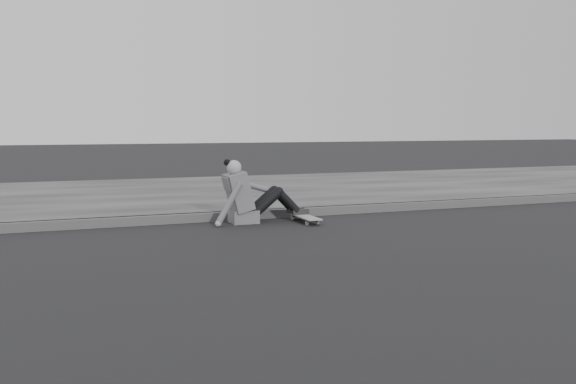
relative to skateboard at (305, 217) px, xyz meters
name	(u,v)px	position (x,y,z in m)	size (l,w,h in m)	color
ground	(561,234)	(2.58, -2.01, -0.07)	(80.00, 80.00, 0.00)	black
curb	(439,205)	(2.58, 0.57, -0.01)	(24.00, 0.16, 0.12)	#474747
sidewalk	(353,187)	(2.58, 3.59, -0.01)	(24.00, 6.00, 0.12)	#3C3C3C
skateboard	(305,217)	(0.00, 0.00, 0.00)	(0.20, 0.78, 0.09)	#9C9C97
seated_woman	(248,196)	(-0.73, 0.25, 0.29)	(1.38, 0.46, 0.88)	#5B5B5E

